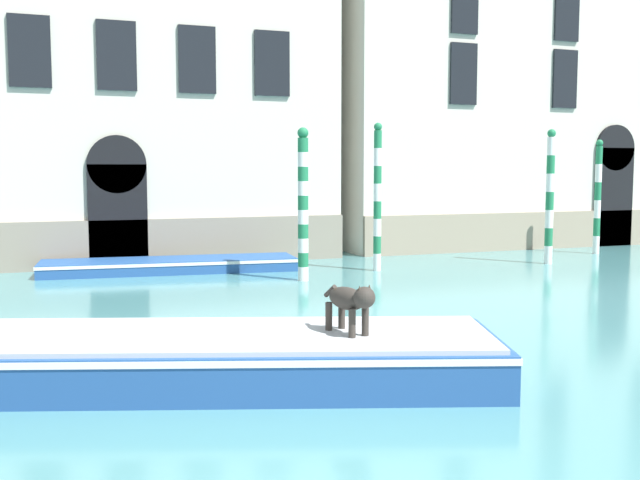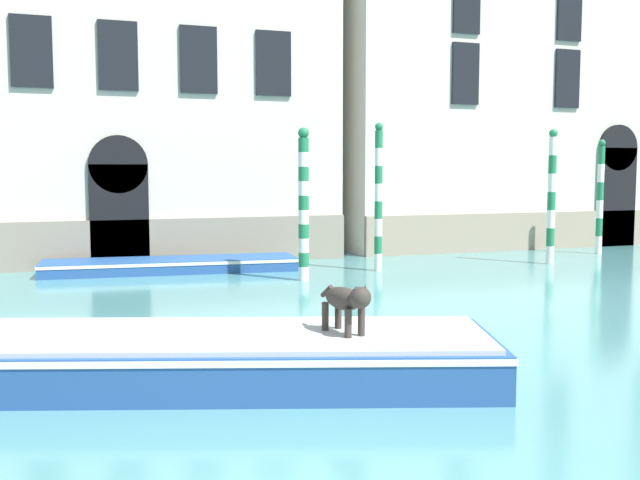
{
  "view_description": "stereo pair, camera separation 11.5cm",
  "coord_description": "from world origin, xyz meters",
  "px_view_note": "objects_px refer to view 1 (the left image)",
  "views": [
    {
      "loc": [
        -1.98,
        -3.99,
        2.77
      ],
      "look_at": [
        3.79,
        11.49,
        1.2
      ],
      "focal_mm": 42.0,
      "sensor_mm": 36.0,
      "label": 1
    },
    {
      "loc": [
        -1.88,
        -4.03,
        2.77
      ],
      "look_at": [
        3.79,
        11.49,
        1.2
      ],
      "focal_mm": 42.0,
      "sensor_mm": 36.0,
      "label": 2
    }
  ],
  "objects_px": {
    "dog_on_deck": "(350,300)",
    "mooring_pole_2": "(598,196)",
    "mooring_pole_3": "(377,197)",
    "boat_moored_near_palazzo": "(170,265)",
    "boat_foreground": "(229,356)",
    "mooring_pole_0": "(303,204)",
    "mooring_pole_1": "(550,196)"
  },
  "relations": [
    {
      "from": "boat_moored_near_palazzo",
      "to": "mooring_pole_0",
      "type": "relative_size",
      "value": 1.82
    },
    {
      "from": "mooring_pole_2",
      "to": "dog_on_deck",
      "type": "bearing_deg",
      "value": -140.64
    },
    {
      "from": "dog_on_deck",
      "to": "mooring_pole_2",
      "type": "xyz_separation_m",
      "value": [
        13.34,
        10.94,
        0.78
      ]
    },
    {
      "from": "mooring_pole_2",
      "to": "mooring_pole_3",
      "type": "height_order",
      "value": "mooring_pole_3"
    },
    {
      "from": "boat_moored_near_palazzo",
      "to": "mooring_pole_1",
      "type": "relative_size",
      "value": 1.76
    },
    {
      "from": "dog_on_deck",
      "to": "mooring_pole_2",
      "type": "bearing_deg",
      "value": 116.58
    },
    {
      "from": "dog_on_deck",
      "to": "mooring_pole_0",
      "type": "height_order",
      "value": "mooring_pole_0"
    },
    {
      "from": "boat_moored_near_palazzo",
      "to": "mooring_pole_1",
      "type": "bearing_deg",
      "value": -5.65
    },
    {
      "from": "mooring_pole_3",
      "to": "mooring_pole_1",
      "type": "bearing_deg",
      "value": -4.13
    },
    {
      "from": "boat_moored_near_palazzo",
      "to": "mooring_pole_2",
      "type": "xyz_separation_m",
      "value": [
        13.81,
        -0.53,
        1.69
      ]
    },
    {
      "from": "dog_on_deck",
      "to": "boat_moored_near_palazzo",
      "type": "relative_size",
      "value": 0.15
    },
    {
      "from": "boat_moored_near_palazzo",
      "to": "boat_foreground",
      "type": "bearing_deg",
      "value": -89.37
    },
    {
      "from": "dog_on_deck",
      "to": "mooring_pole_0",
      "type": "distance_m",
      "value": 9.02
    },
    {
      "from": "mooring_pole_3",
      "to": "mooring_pole_2",
      "type": "bearing_deg",
      "value": 8.41
    },
    {
      "from": "boat_foreground",
      "to": "mooring_pole_1",
      "type": "bearing_deg",
      "value": 55.5
    },
    {
      "from": "mooring_pole_0",
      "to": "mooring_pole_3",
      "type": "xyz_separation_m",
      "value": [
        2.49,
        1.02,
        0.11
      ]
    },
    {
      "from": "boat_moored_near_palazzo",
      "to": "mooring_pole_3",
      "type": "relative_size",
      "value": 1.72
    },
    {
      "from": "mooring_pole_1",
      "to": "mooring_pole_2",
      "type": "xyz_separation_m",
      "value": [
        3.15,
        1.64,
        -0.1
      ]
    },
    {
      "from": "mooring_pole_0",
      "to": "boat_moored_near_palazzo",
      "type": "bearing_deg",
      "value": 135.35
    },
    {
      "from": "boat_foreground",
      "to": "dog_on_deck",
      "type": "height_order",
      "value": "dog_on_deck"
    },
    {
      "from": "dog_on_deck",
      "to": "mooring_pole_2",
      "type": "distance_m",
      "value": 17.28
    },
    {
      "from": "mooring_pole_2",
      "to": "mooring_pole_1",
      "type": "bearing_deg",
      "value": -152.47
    },
    {
      "from": "mooring_pole_1",
      "to": "mooring_pole_0",
      "type": "bearing_deg",
      "value": -175.35
    },
    {
      "from": "boat_moored_near_palazzo",
      "to": "dog_on_deck",
      "type": "bearing_deg",
      "value": -81.85
    },
    {
      "from": "boat_moored_near_palazzo",
      "to": "mooring_pole_2",
      "type": "bearing_deg",
      "value": 3.65
    },
    {
      "from": "dog_on_deck",
      "to": "boat_foreground",
      "type": "bearing_deg",
      "value": -125.37
    },
    {
      "from": "mooring_pole_1",
      "to": "mooring_pole_3",
      "type": "height_order",
      "value": "mooring_pole_3"
    },
    {
      "from": "boat_foreground",
      "to": "mooring_pole_2",
      "type": "height_order",
      "value": "mooring_pole_2"
    },
    {
      "from": "mooring_pole_1",
      "to": "mooring_pole_2",
      "type": "distance_m",
      "value": 3.55
    },
    {
      "from": "mooring_pole_0",
      "to": "mooring_pole_2",
      "type": "bearing_deg",
      "value": 11.72
    },
    {
      "from": "mooring_pole_1",
      "to": "mooring_pole_3",
      "type": "xyz_separation_m",
      "value": [
        -5.33,
        0.39,
        0.04
      ]
    },
    {
      "from": "dog_on_deck",
      "to": "mooring_pole_2",
      "type": "relative_size",
      "value": 0.27
    }
  ]
}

